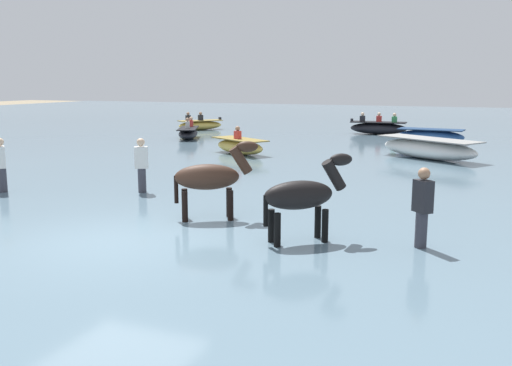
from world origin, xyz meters
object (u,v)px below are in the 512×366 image
boat_near_starboard (240,146)px  person_spectator_far (142,169)px  horse_lead_dark_bay (211,179)px  boat_far_inshore (200,125)px  horse_trailing_black (302,197)px  person_wading_close (422,213)px  person_onlooker_right (2,168)px  boat_near_port (188,133)px  boat_mid_outer (378,128)px  boat_distant_east (428,149)px  boat_mid_channel (431,136)px

boat_near_starboard → person_spectator_far: bearing=-84.0°
horse_lead_dark_bay → boat_far_inshore: bearing=118.8°
horse_trailing_black → person_spectator_far: horse_trailing_black is taller
horse_trailing_black → person_wading_close: bearing=12.7°
horse_lead_dark_bay → person_wading_close: size_ratio=1.13×
person_onlooker_right → person_spectator_far: size_ratio=1.00×
boat_near_port → boat_mid_outer: size_ratio=0.96×
boat_near_starboard → person_onlooker_right: 9.39m
boat_distant_east → person_spectator_far: bearing=-123.0°
horse_lead_dark_bay → person_onlooker_right: 6.14m
boat_near_port → person_wading_close: (12.45, -14.23, 0.32)m
horse_lead_dark_bay → boat_near_starboard: horse_lead_dark_bay is taller
boat_far_inshore → person_wading_close: bearing=-52.8°
boat_near_port → person_wading_close: person_wading_close is taller
boat_mid_outer → person_onlooker_right: size_ratio=1.81×
boat_far_inshore → horse_trailing_black: bearing=-57.4°
boat_distant_east → boat_mid_channel: size_ratio=1.34×
boat_near_starboard → person_wading_close: (7.82, -9.98, 0.30)m
horse_trailing_black → boat_near_starboard: 11.97m
boat_distant_east → boat_mid_outer: (-3.38, 8.64, -0.03)m
boat_mid_channel → boat_near_starboard: bearing=-133.2°
boat_mid_channel → boat_mid_outer: 4.42m
horse_lead_dark_bay → boat_near_starboard: (-3.68, 9.57, -0.52)m
person_onlooker_right → horse_lead_dark_bay: bearing=-4.8°
boat_distant_east → horse_trailing_black: bearing=-94.3°
boat_far_inshore → person_wading_close: person_wading_close is taller
boat_near_starboard → boat_distant_east: bearing=11.6°
horse_trailing_black → person_wading_close: horse_trailing_black is taller
boat_mid_channel → boat_near_port: size_ratio=1.06×
horse_lead_dark_bay → boat_far_inshore: size_ratio=0.74×
horse_trailing_black → person_spectator_far: bearing=152.2°
horse_lead_dark_bay → boat_near_port: (-8.30, 13.82, -0.55)m
boat_distant_east → boat_mid_outer: 9.28m
boat_near_starboard → boat_mid_outer: (3.38, 10.03, 0.04)m
horse_lead_dark_bay → person_onlooker_right: size_ratio=1.13×
person_onlooker_right → boat_mid_outer: bearing=73.1°
boat_far_inshore → person_onlooker_right: bearing=-77.5°
horse_trailing_black → person_wading_close: size_ratio=1.10×
boat_distant_east → boat_mid_channel: bearing=94.8°
horse_lead_dark_bay → boat_mid_outer: (-0.30, 19.60, -0.49)m
boat_near_port → boat_mid_outer: (8.00, 5.77, 0.06)m
horse_lead_dark_bay → boat_near_starboard: bearing=111.0°
person_wading_close → person_spectator_far: (-7.01, 2.23, 0.00)m
horse_trailing_black → person_onlooker_right: 8.43m
horse_lead_dark_bay → boat_far_inshore: (-10.08, 18.35, -0.54)m
boat_mid_channel → horse_lead_dark_bay: bearing=-99.2°
boat_distant_east → boat_near_starboard: size_ratio=1.45×
boat_mid_outer → person_spectator_far: bearing=-98.2°
boat_far_inshore → person_onlooker_right: size_ratio=1.54×
boat_near_port → boat_far_inshore: 4.86m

